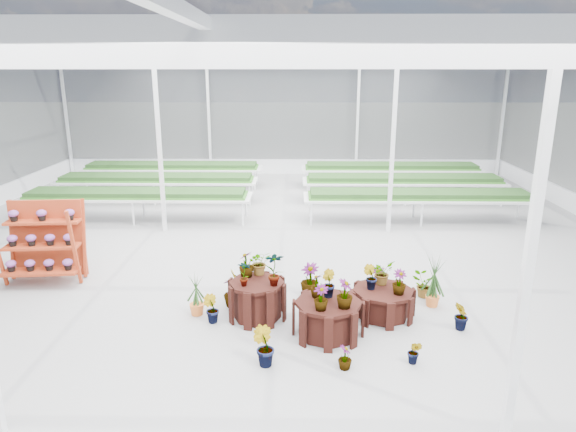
{
  "coord_description": "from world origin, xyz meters",
  "views": [
    {
      "loc": [
        0.52,
        -9.14,
        4.2
      ],
      "look_at": [
        0.36,
        0.97,
        1.3
      ],
      "focal_mm": 32.0,
      "sensor_mm": 36.0,
      "label": 1
    }
  ],
  "objects_px": {
    "plinth_mid": "(328,318)",
    "plinth_low": "(382,303)",
    "shelf_rack": "(42,244)",
    "plinth_tall": "(257,300)"
  },
  "relations": [
    {
      "from": "plinth_mid",
      "to": "plinth_low",
      "type": "distance_m",
      "value": 1.22
    },
    {
      "from": "plinth_mid",
      "to": "shelf_rack",
      "type": "bearing_deg",
      "value": 159.48
    },
    {
      "from": "plinth_mid",
      "to": "plinth_low",
      "type": "xyz_separation_m",
      "value": [
        1.0,
        0.7,
        -0.05
      ]
    },
    {
      "from": "plinth_mid",
      "to": "plinth_low",
      "type": "height_order",
      "value": "plinth_mid"
    },
    {
      "from": "plinth_tall",
      "to": "plinth_low",
      "type": "distance_m",
      "value": 2.2
    },
    {
      "from": "plinth_mid",
      "to": "plinth_low",
      "type": "relative_size",
      "value": 1.02
    },
    {
      "from": "plinth_tall",
      "to": "shelf_rack",
      "type": "relative_size",
      "value": 0.6
    },
    {
      "from": "plinth_tall",
      "to": "shelf_rack",
      "type": "bearing_deg",
      "value": 161.21
    },
    {
      "from": "plinth_mid",
      "to": "shelf_rack",
      "type": "height_order",
      "value": "shelf_rack"
    },
    {
      "from": "plinth_tall",
      "to": "plinth_low",
      "type": "xyz_separation_m",
      "value": [
        2.2,
        0.1,
        -0.09
      ]
    }
  ]
}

